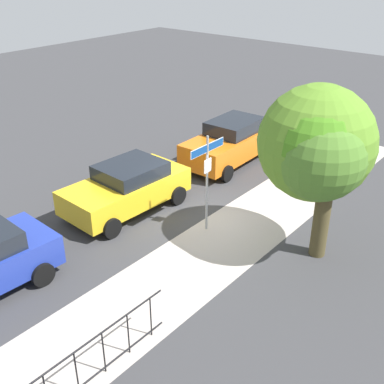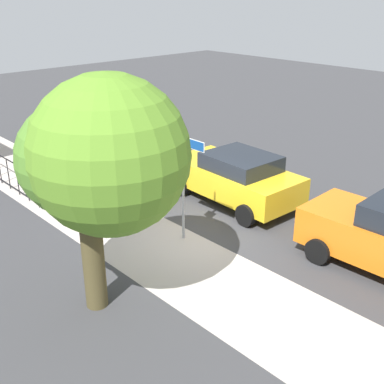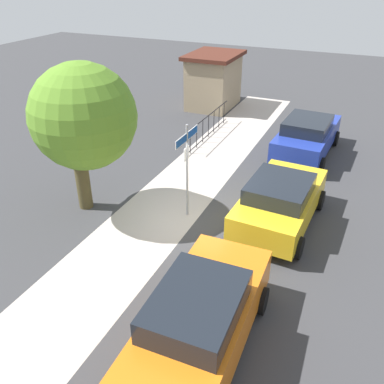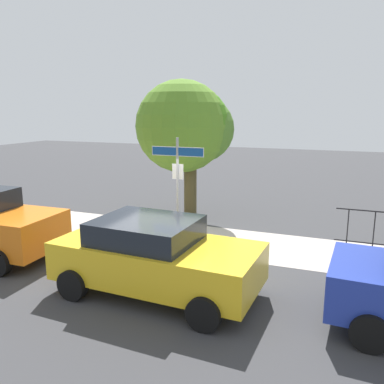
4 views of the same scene
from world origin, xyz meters
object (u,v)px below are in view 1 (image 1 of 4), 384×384
(car_orange, at_px, (231,142))
(car_yellow, at_px, (127,187))
(street_sign, at_px, (207,166))
(shade_tree, at_px, (317,147))

(car_orange, bearing_deg, car_yellow, -4.97)
(street_sign, xyz_separation_m, car_yellow, (0.68, -2.79, -1.30))
(car_orange, xyz_separation_m, car_yellow, (5.40, -0.33, -0.07))
(shade_tree, bearing_deg, street_sign, -74.05)
(street_sign, xyz_separation_m, car_orange, (-4.72, -2.46, -1.23))
(shade_tree, xyz_separation_m, car_orange, (-3.88, -5.41, -2.33))
(car_yellow, bearing_deg, street_sign, 106.51)
(car_yellow, bearing_deg, shade_tree, 107.63)
(street_sign, height_order, car_orange, street_sign)
(car_orange, relative_size, car_yellow, 1.06)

